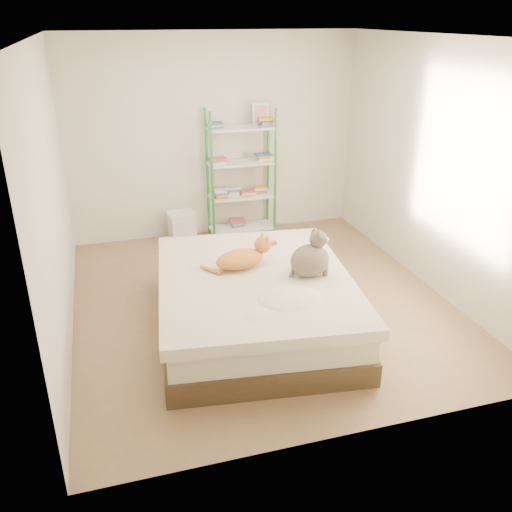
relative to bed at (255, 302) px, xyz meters
name	(u,v)px	position (x,y,z in m)	size (l,w,h in m)	color
room	(261,182)	(0.21, 0.51, 1.02)	(3.81, 4.21, 2.61)	#8B7352
bed	(255,302)	(0.00, 0.00, 0.00)	(2.01, 2.39, 0.56)	#4B3825
orange_cat	(240,257)	(-0.08, 0.21, 0.39)	(0.57, 0.31, 0.23)	orange
grey_cat	(310,254)	(0.49, -0.13, 0.50)	(0.32, 0.39, 0.44)	#7D6C5F
shelf_unit	(242,175)	(0.52, 2.40, 0.56)	(0.88, 0.36, 1.74)	green
cardboard_box	(274,257)	(0.56, 1.13, -0.08)	(0.58, 0.56, 0.45)	olive
white_bin	(182,227)	(-0.31, 2.36, -0.07)	(0.38, 0.34, 0.40)	silver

